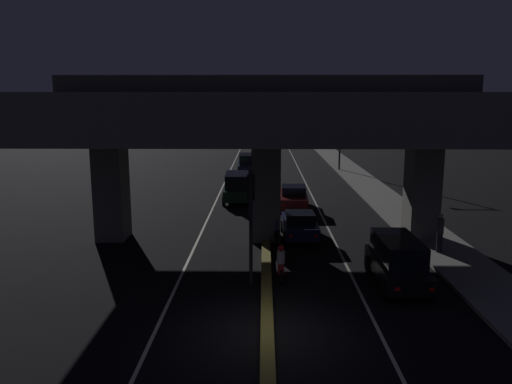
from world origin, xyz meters
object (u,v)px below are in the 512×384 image
(car_dark_blue_second, at_px, (300,225))
(car_dark_green_lead_oncoming, at_px, (237,187))
(car_black_lead, at_px, (398,260))
(pedestrian_on_sidewalk, at_px, (440,232))
(motorcycle_red_filtering_near, at_px, (281,265))
(motorcycle_black_filtering_mid, at_px, (276,231))
(traffic_light_left_of_median, at_px, (251,207))
(car_dark_red_third, at_px, (293,197))
(car_dark_blue_second_oncoming, at_px, (247,164))
(street_lamp, at_px, (336,122))

(car_dark_blue_second, distance_m, car_dark_green_lead_oncoming, 10.04)
(car_dark_green_lead_oncoming, bearing_deg, car_black_lead, 22.67)
(car_dark_blue_second, relative_size, pedestrian_on_sidewalk, 2.21)
(motorcycle_red_filtering_near, relative_size, motorcycle_black_filtering_mid, 1.06)
(traffic_light_left_of_median, xyz_separation_m, car_black_lead, (5.70, 0.09, -2.10))
(car_dark_red_third, xyz_separation_m, pedestrian_on_sidewalk, (6.18, -9.80, 0.31))
(car_dark_green_lead_oncoming, xyz_separation_m, car_dark_blue_second_oncoming, (0.31, 12.67, -0.03))
(street_lamp, xyz_separation_m, car_dark_red_third, (-5.20, -17.56, -4.06))
(car_dark_blue_second, relative_size, car_dark_blue_second_oncoming, 0.93)
(car_black_lead, height_order, car_dark_blue_second_oncoming, car_dark_blue_second_oncoming)
(car_dark_green_lead_oncoming, relative_size, motorcycle_black_filtering_mid, 2.56)
(motorcycle_red_filtering_near, bearing_deg, pedestrian_on_sidewalk, -65.80)
(motorcycle_red_filtering_near, relative_size, pedestrian_on_sidewalk, 1.02)
(street_lamp, height_order, car_black_lead, street_lamp)
(car_black_lead, xyz_separation_m, car_dark_blue_second_oncoming, (-6.78, 28.54, 0.04))
(car_black_lead, xyz_separation_m, pedestrian_on_sidewalk, (2.93, 3.74, 0.10))
(street_lamp, bearing_deg, car_black_lead, -93.57)
(street_lamp, height_order, pedestrian_on_sidewalk, street_lamp)
(car_dark_green_lead_oncoming, height_order, motorcycle_black_filtering_mid, car_dark_green_lead_oncoming)
(motorcycle_red_filtering_near, bearing_deg, car_dark_blue_second, -10.26)
(car_black_lead, bearing_deg, car_dark_blue_second_oncoming, 13.12)
(car_dark_red_third, bearing_deg, motorcycle_black_filtering_mid, 172.36)
(traffic_light_left_of_median, distance_m, car_dark_blue_second, 7.45)
(car_dark_red_third, relative_size, motorcycle_red_filtering_near, 2.48)
(car_dark_blue_second_oncoming, bearing_deg, car_dark_red_third, 10.71)
(car_dark_red_third, xyz_separation_m, car_dark_green_lead_oncoming, (-3.83, 2.33, 0.28))
(traffic_light_left_of_median, height_order, street_lamp, street_lamp)
(car_dark_green_lead_oncoming, bearing_deg, motorcycle_black_filtering_mid, 12.40)
(car_dark_blue_second, height_order, car_dark_blue_second_oncoming, car_dark_blue_second_oncoming)
(traffic_light_left_of_median, relative_size, car_dark_green_lead_oncoming, 1.01)
(motorcycle_red_filtering_near, bearing_deg, car_dark_red_third, -4.83)
(street_lamp, distance_m, car_dark_green_lead_oncoming, 18.11)
(street_lamp, relative_size, car_dark_blue_second, 2.03)
(traffic_light_left_of_median, distance_m, car_dark_red_third, 14.04)
(car_black_lead, height_order, motorcycle_red_filtering_near, car_black_lead)
(car_dark_blue_second, xyz_separation_m, car_dark_green_lead_oncoming, (-3.74, 9.30, 0.35))
(car_dark_red_third, bearing_deg, car_dark_blue_second, -178.93)
(motorcycle_red_filtering_near, bearing_deg, car_black_lead, -95.64)
(car_dark_red_third, xyz_separation_m, car_dark_blue_second_oncoming, (-3.52, 15.00, 0.25))
(street_lamp, relative_size, motorcycle_red_filtering_near, 4.38)
(car_dark_green_lead_oncoming, bearing_deg, street_lamp, 147.95)
(car_dark_red_third, bearing_deg, traffic_light_left_of_median, 171.62)
(car_black_lead, relative_size, car_dark_red_third, 0.97)
(traffic_light_left_of_median, distance_m, pedestrian_on_sidewalk, 9.66)
(car_dark_green_lead_oncoming, bearing_deg, car_dark_red_third, 57.32)
(car_dark_blue_second_oncoming, relative_size, pedestrian_on_sidewalk, 2.38)
(motorcycle_red_filtering_near, bearing_deg, street_lamp, -11.21)
(street_lamp, relative_size, car_black_lead, 1.82)
(traffic_light_left_of_median, relative_size, car_dark_blue_second_oncoming, 1.05)
(car_dark_blue_second_oncoming, height_order, motorcycle_black_filtering_mid, car_dark_blue_second_oncoming)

